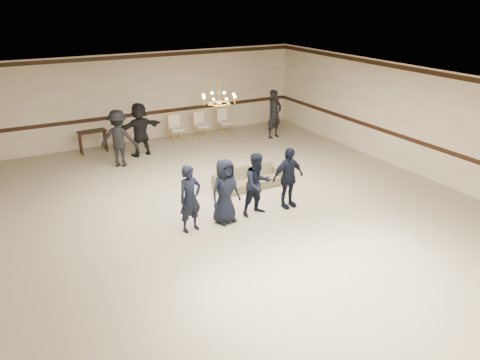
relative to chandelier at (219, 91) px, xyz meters
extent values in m
cube|color=beige|center=(0.00, -1.00, -2.88)|extent=(12.00, 14.00, 0.01)
cube|color=black|center=(0.00, -1.00, 0.33)|extent=(12.00, 14.00, 0.01)
cube|color=#F0E2C3|center=(0.00, 6.00, -1.27)|extent=(12.00, 0.01, 3.20)
cube|color=#F0E2C3|center=(6.00, -1.00, -1.27)|extent=(0.01, 14.00, 3.20)
cube|color=black|center=(0.00, 5.99, -1.88)|extent=(12.00, 0.02, 0.14)
cube|color=black|center=(0.00, 5.99, 0.21)|extent=(12.00, 0.02, 0.14)
imported|color=black|center=(-1.51, -1.49, -2.07)|extent=(0.65, 0.50, 1.61)
imported|color=black|center=(-0.61, -1.49, -2.07)|extent=(0.86, 0.64, 1.61)
imported|color=black|center=(0.29, -1.49, -2.07)|extent=(0.82, 0.66, 1.61)
imported|color=black|center=(1.19, -1.49, -2.07)|extent=(0.96, 0.45, 1.61)
imported|color=#76714F|center=(1.02, 0.13, -2.57)|extent=(2.11, 0.83, 0.62)
imported|color=black|center=(-1.78, 3.61, -1.96)|extent=(1.36, 1.15, 1.82)
imported|color=black|center=(-0.88, 4.31, -1.96)|extent=(1.75, 0.77, 1.82)
imported|color=black|center=(4.22, 3.91, -1.96)|extent=(0.75, 0.58, 1.82)
cube|color=black|center=(-2.26, 5.36, -2.48)|extent=(0.97, 0.46, 0.79)
camera|label=1|loc=(-5.13, -10.54, 2.34)|focal=34.76mm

